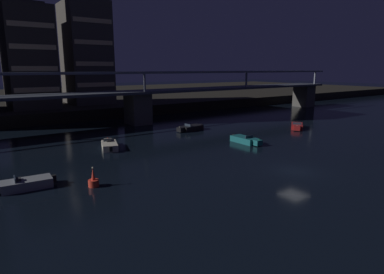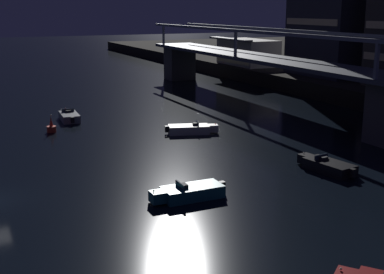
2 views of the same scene
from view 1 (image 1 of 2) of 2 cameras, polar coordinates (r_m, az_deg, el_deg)
The scene contains 11 objects.
ground_plane at distance 34.08m, azimuth 17.45°, elevation -5.70°, with size 400.00×400.00×0.00m, color black.
far_riverbank at distance 105.65m, azimuth -20.96°, elevation 6.27°, with size 240.00×80.00×2.20m, color black.
river_bridge at distance 60.22m, azimuth -9.44°, elevation 6.58°, with size 102.60×6.40×9.38m.
tower_west_tall at distance 73.51m, azimuth -26.53°, elevation 12.22°, with size 8.51×11.96×19.86m.
tower_central at distance 78.78m, azimuth -17.92°, elevation 13.66°, with size 8.73×11.22×22.30m.
speedboat_near_left at distance 45.15m, azimuth 9.30°, elevation -0.51°, with size 1.80×5.19×1.16m.
speedboat_near_right at distance 42.77m, azimuth -14.16°, elevation -1.41°, with size 2.87×5.16×1.16m.
speedboat_mid_left at distance 53.49m, azimuth -0.26°, elevation 1.57°, with size 5.23×2.39×1.16m.
speedboat_mid_center at distance 31.19m, azimuth -27.16°, elevation -7.32°, with size 5.22×2.02×1.16m.
speedboat_mid_right at distance 57.95m, azimuth 17.75°, elevation 1.81°, with size 4.67×4.03×1.16m.
channel_buoy at distance 29.58m, azimuth -16.74°, elevation -7.37°, with size 0.90×0.90×1.76m.
Camera 1 is at (-26.20, -19.39, 9.96)m, focal length 30.70 mm.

